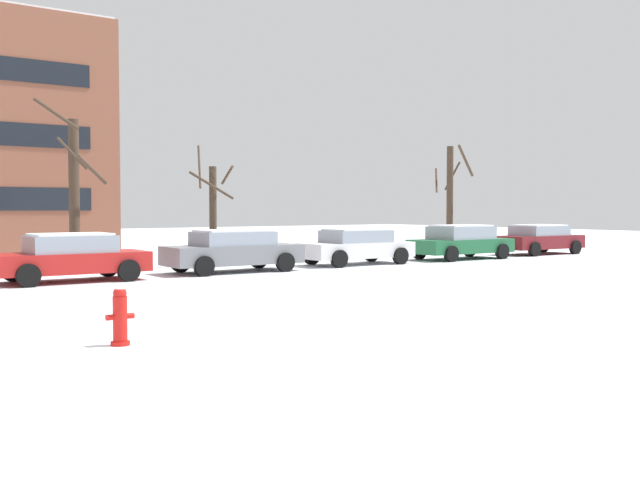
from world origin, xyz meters
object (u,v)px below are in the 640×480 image
object	(u,v)px
parked_car_white	(356,246)
parked_car_maroon	(539,239)
fire_hydrant	(120,315)
parked_car_green	(461,242)
parked_car_gray	(233,250)
parked_car_red	(71,257)

from	to	relation	value
parked_car_white	parked_car_maroon	xyz separation A→B (m)	(10.66, -0.01, 0.01)
fire_hydrant	parked_car_maroon	world-z (taller)	parked_car_maroon
parked_car_green	parked_car_maroon	world-z (taller)	parked_car_green
fire_hydrant	parked_car_gray	size ratio (longest dim) A/B	0.20
parked_car_green	parked_car_gray	bearing A→B (deg)	179.80
parked_car_gray	parked_car_white	bearing A→B (deg)	2.11
parked_car_gray	parked_car_white	distance (m)	5.33
parked_car_red	parked_car_green	distance (m)	15.99
parked_car_gray	parked_car_white	world-z (taller)	parked_car_gray
parked_car_red	parked_car_maroon	xyz separation A→B (m)	(21.32, 0.27, -0.01)
parked_car_white	parked_car_maroon	distance (m)	10.66
fire_hydrant	parked_car_white	bearing A→B (deg)	39.26
fire_hydrant	parked_car_green	distance (m)	21.08
parked_car_white	parked_car_green	world-z (taller)	parked_car_green
fire_hydrant	parked_car_gray	xyz separation A→B (m)	(7.68, 10.43, 0.25)
parked_car_gray	parked_car_green	world-z (taller)	parked_car_green
parked_car_red	fire_hydrant	bearing A→B (deg)	-102.78
parked_car_red	parked_car_green	world-z (taller)	parked_car_green
parked_car_gray	parked_car_white	size ratio (longest dim) A/B	1.04
parked_car_red	parked_car_white	size ratio (longest dim) A/B	0.97
fire_hydrant	parked_car_green	size ratio (longest dim) A/B	0.21
fire_hydrant	parked_car_white	size ratio (longest dim) A/B	0.21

